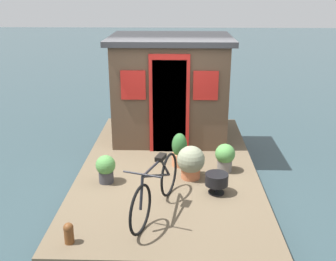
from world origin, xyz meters
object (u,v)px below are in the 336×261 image
(potted_plant_ivy, at_px, (179,150))
(charcoal_grill, at_px, (217,180))
(potted_plant_rosemary, at_px, (191,162))
(houseboat_cabin, at_px, (170,87))
(potted_plant_lavender, at_px, (225,157))
(potted_plant_geranium, at_px, (106,168))
(bicycle, at_px, (156,188))
(mooring_bollard, at_px, (69,232))

(potted_plant_ivy, bearing_deg, charcoal_grill, -150.67)
(potted_plant_rosemary, bearing_deg, houseboat_cabin, 10.72)
(potted_plant_lavender, bearing_deg, houseboat_cabin, 29.31)
(potted_plant_rosemary, height_order, potted_plant_geranium, potted_plant_rosemary)
(houseboat_cabin, height_order, potted_plant_geranium, houseboat_cabin)
(bicycle, relative_size, potted_plant_geranium, 3.61)
(potted_plant_rosemary, bearing_deg, charcoal_grill, -143.60)
(potted_plant_geranium, distance_m, mooring_bollard, 1.61)
(potted_plant_ivy, distance_m, potted_plant_rosemary, 0.51)
(houseboat_cabin, bearing_deg, potted_plant_geranium, 156.11)
(potted_plant_lavender, bearing_deg, potted_plant_ivy, 75.36)
(bicycle, bearing_deg, potted_plant_lavender, -38.41)
(potted_plant_geranium, xyz_separation_m, mooring_bollard, (-1.60, 0.16, -0.10))
(potted_plant_geranium, height_order, charcoal_grill, potted_plant_geranium)
(potted_plant_rosemary, relative_size, potted_plant_geranium, 1.20)
(potted_plant_lavender, bearing_deg, charcoal_grill, 165.48)
(houseboat_cabin, xyz_separation_m, potted_plant_rosemary, (-1.95, -0.37, -0.73))
(bicycle, xyz_separation_m, potted_plant_geranium, (0.86, 0.83, -0.12))
(potted_plant_lavender, height_order, charcoal_grill, potted_plant_lavender)
(potted_plant_rosemary, bearing_deg, potted_plant_geranium, 98.32)
(houseboat_cabin, relative_size, charcoal_grill, 6.83)
(bicycle, height_order, potted_plant_rosemary, bicycle)
(potted_plant_ivy, distance_m, mooring_bollard, 2.62)
(mooring_bollard, bearing_deg, charcoal_grill, -55.02)
(potted_plant_ivy, bearing_deg, mooring_bollard, 150.14)
(potted_plant_ivy, distance_m, charcoal_grill, 1.12)
(houseboat_cabin, height_order, potted_plant_lavender, houseboat_cabin)
(mooring_bollard, bearing_deg, potted_plant_rosemary, -39.63)
(potted_plant_geranium, bearing_deg, mooring_bollard, 174.13)
(potted_plant_rosemary, xyz_separation_m, potted_plant_geranium, (-0.19, 1.32, -0.04))
(houseboat_cabin, xyz_separation_m, potted_plant_geranium, (-2.14, 0.95, -0.77))
(potted_plant_ivy, xyz_separation_m, potted_plant_geranium, (-0.67, 1.14, -0.03))
(bicycle, distance_m, charcoal_grill, 1.03)
(bicycle, height_order, potted_plant_geranium, bicycle)
(charcoal_grill, bearing_deg, potted_plant_geranium, 79.78)
(bicycle, distance_m, potted_plant_lavender, 1.71)
(bicycle, distance_m, potted_plant_ivy, 1.57)
(potted_plant_lavender, relative_size, potted_plant_ivy, 0.81)
(bicycle, relative_size, mooring_bollard, 6.01)
(potted_plant_lavender, distance_m, charcoal_grill, 0.81)
(potted_plant_ivy, distance_m, potted_plant_geranium, 1.32)
(bicycle, bearing_deg, charcoal_grill, -56.98)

